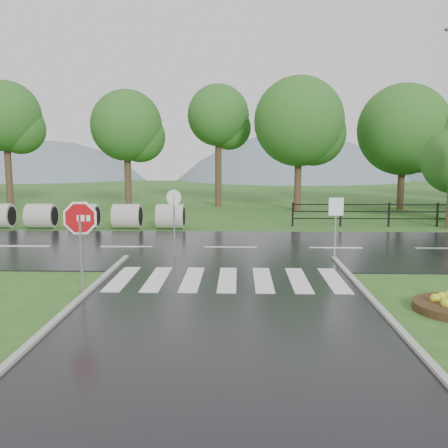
{
  "coord_description": "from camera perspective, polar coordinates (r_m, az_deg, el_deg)",
  "views": [
    {
      "loc": [
        0.31,
        -8.75,
        3.56
      ],
      "look_at": [
        -0.13,
        6.0,
        1.5
      ],
      "focal_mm": 40.0,
      "sensor_mm": 36.0,
      "label": 1
    }
  ],
  "objects": [
    {
      "name": "stop_sign",
      "position": [
        12.86,
        -16.11,
        -0.24
      ],
      "size": [
        1.14,
        0.13,
        2.57
      ],
      "color": "#939399",
      "rests_on": "ground"
    },
    {
      "name": "culvert_pipes",
      "position": [
        25.78,
        -20.16,
        0.87
      ],
      "size": [
        13.9,
        1.2,
        1.2
      ],
      "color": "#9E9B93",
      "rests_on": "ground"
    },
    {
      "name": "hills",
      "position": [
        76.25,
        4.08,
        -6.57
      ],
      "size": [
        102.0,
        48.0,
        48.0
      ],
      "color": "slate",
      "rests_on": "ground"
    },
    {
      "name": "reg_sign_round",
      "position": [
        17.32,
        -5.73,
        1.02
      ],
      "size": [
        0.53,
        0.19,
        2.36
      ],
      "color": "#939399",
      "rests_on": "ground"
    },
    {
      "name": "reg_sign_small",
      "position": [
        16.75,
        12.65,
        0.8
      ],
      "size": [
        0.48,
        0.05,
        2.16
      ],
      "color": "#939399",
      "rests_on": "ground"
    },
    {
      "name": "main_road",
      "position": [
        19.08,
        0.75,
        -2.8
      ],
      "size": [
        90.0,
        8.0,
        0.04
      ],
      "primitive_type": "cube",
      "color": "black",
      "rests_on": "ground"
    },
    {
      "name": "ground",
      "position": [
        9.45,
        -0.31,
        -14.19
      ],
      "size": [
        120.0,
        120.0,
        0.0
      ],
      "primitive_type": "plane",
      "color": "#2D5C1E",
      "rests_on": "ground"
    },
    {
      "name": "fence_west",
      "position": [
        26.0,
        18.33,
        1.28
      ],
      "size": [
        9.58,
        0.08,
        1.2
      ],
      "color": "black",
      "rests_on": "ground"
    },
    {
      "name": "treeline",
      "position": [
        32.95,
        2.9,
        1.74
      ],
      "size": [
        83.2,
        5.2,
        10.0
      ],
      "color": "#235A1C",
      "rests_on": "ground"
    },
    {
      "name": "crosswalk",
      "position": [
        14.19,
        0.41,
        -6.33
      ],
      "size": [
        6.5,
        2.8,
        0.02
      ],
      "color": "silver",
      "rests_on": "ground"
    }
  ]
}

